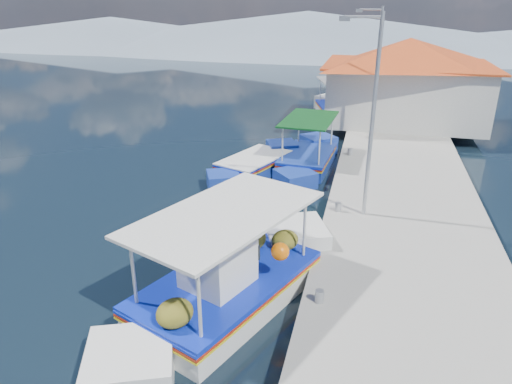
# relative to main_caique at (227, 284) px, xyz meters

# --- Properties ---
(ground) EXTENTS (160.00, 160.00, 0.00)m
(ground) POSITION_rel_main_caique_xyz_m (-1.60, 2.87, -0.52)
(ground) COLOR black
(ground) RESTS_ON ground
(quay) EXTENTS (5.00, 44.00, 0.50)m
(quay) POSITION_rel_main_caique_xyz_m (4.30, 8.87, -0.27)
(quay) COLOR gray
(quay) RESTS_ON ground
(bollards) EXTENTS (0.20, 17.20, 0.30)m
(bollards) POSITION_rel_main_caique_xyz_m (2.20, 8.12, 0.13)
(bollards) COLOR #A5A8AD
(bollards) RESTS_ON quay
(main_caique) EXTENTS (4.39, 7.67, 2.73)m
(main_caique) POSITION_rel_main_caique_xyz_m (0.00, 0.00, 0.00)
(main_caique) COLOR white
(main_caique) RESTS_ON ground
(caique_green_canopy) EXTENTS (2.21, 6.46, 2.42)m
(caique_green_canopy) POSITION_rel_main_caique_xyz_m (0.45, 10.27, -0.16)
(caique_green_canopy) COLOR navy
(caique_green_canopy) RESTS_ON ground
(caique_blue_hull) EXTENTS (3.11, 5.60, 1.06)m
(caique_blue_hull) POSITION_rel_main_caique_xyz_m (-1.63, 9.06, -0.24)
(caique_blue_hull) COLOR navy
(caique_blue_hull) RESTS_ON ground
(caique_far) EXTENTS (3.36, 6.72, 2.46)m
(caique_far) POSITION_rel_main_caique_xyz_m (0.89, 20.02, -0.07)
(caique_far) COLOR white
(caique_far) RESTS_ON ground
(harbor_building) EXTENTS (10.49, 10.49, 4.40)m
(harbor_building) POSITION_rel_main_caique_xyz_m (4.60, 17.87, 2.25)
(harbor_building) COLOR silver
(harbor_building) RESTS_ON quay
(lamp_post_near) EXTENTS (1.21, 0.14, 6.00)m
(lamp_post_near) POSITION_rel_main_caique_xyz_m (2.91, 4.87, 3.33)
(lamp_post_near) COLOR #A5A8AD
(lamp_post_near) RESTS_ON quay
(lamp_post_far) EXTENTS (1.21, 0.14, 6.00)m
(lamp_post_far) POSITION_rel_main_caique_xyz_m (2.91, 13.87, 3.33)
(lamp_post_far) COLOR #A5A8AD
(lamp_post_far) RESTS_ON quay
(mountain_ridge) EXTENTS (171.40, 96.00, 5.50)m
(mountain_ridge) POSITION_rel_main_caique_xyz_m (4.94, 58.87, 1.52)
(mountain_ridge) COLOR gray
(mountain_ridge) RESTS_ON ground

